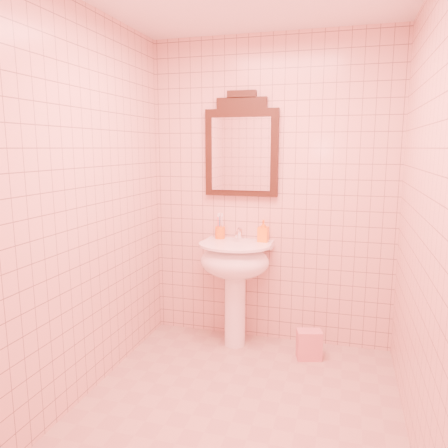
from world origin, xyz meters
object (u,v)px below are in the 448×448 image
(pedestal_sink, at_px, (235,268))
(toothbrush_cup, at_px, (220,232))
(towel, at_px, (309,345))
(soap_dispenser, at_px, (263,231))
(mirror, at_px, (241,148))

(pedestal_sink, relative_size, toothbrush_cup, 4.53)
(towel, bearing_deg, toothbrush_cup, 163.86)
(toothbrush_cup, bearing_deg, soap_dispenser, -3.61)
(mirror, relative_size, towel, 3.69)
(toothbrush_cup, bearing_deg, mirror, 15.17)
(soap_dispenser, bearing_deg, mirror, 163.48)
(pedestal_sink, bearing_deg, soap_dispenser, 32.98)
(pedestal_sink, xyz_separation_m, toothbrush_cup, (-0.17, 0.16, 0.25))
(pedestal_sink, height_order, towel, pedestal_sink)
(pedestal_sink, distance_m, soap_dispenser, 0.38)
(soap_dispenser, height_order, towel, soap_dispenser)
(towel, bearing_deg, mirror, 156.07)
(toothbrush_cup, bearing_deg, pedestal_sink, -42.50)
(towel, bearing_deg, pedestal_sink, 173.34)
(soap_dispenser, distance_m, towel, 0.96)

